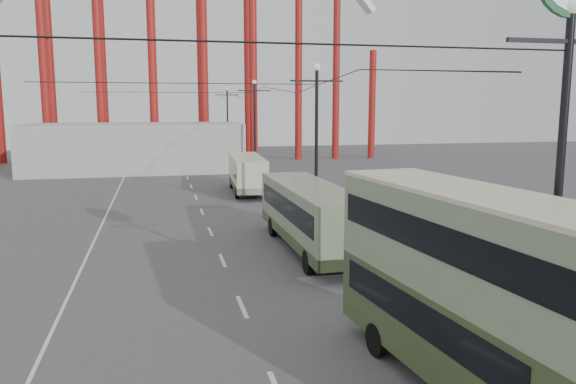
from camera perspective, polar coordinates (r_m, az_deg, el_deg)
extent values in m
plane|color=#4C4C4F|center=(16.32, 1.06, -16.07)|extent=(160.00, 160.00, 0.00)
cube|color=silver|center=(34.16, -8.35, -2.90)|extent=(0.15, 82.00, 0.01)
cube|color=silver|center=(36.18, 1.67, -2.16)|extent=(0.12, 120.00, 0.01)
cube|color=silver|center=(35.20, -18.28, -2.91)|extent=(0.12, 120.00, 0.01)
cylinder|color=black|center=(14.82, 25.68, -1.25)|extent=(0.20, 0.20, 9.00)
cylinder|color=black|center=(16.05, 24.64, -16.37)|extent=(0.44, 0.44, 0.50)
cube|color=black|center=(14.70, 26.69, 13.51)|extent=(3.20, 0.10, 0.10)
sphere|color=white|center=(14.80, 26.91, 16.58)|extent=(0.44, 0.44, 0.44)
cylinder|color=black|center=(33.73, 2.90, 4.74)|extent=(0.20, 0.20, 9.00)
cylinder|color=black|center=(34.29, 2.84, -2.36)|extent=(0.44, 0.44, 0.50)
cube|color=black|center=(33.68, 2.95, 11.20)|extent=(3.20, 0.10, 0.10)
sphere|color=white|center=(33.73, 2.96, 12.56)|extent=(0.44, 0.44, 0.44)
cylinder|color=black|center=(55.19, -3.39, 6.29)|extent=(0.20, 0.20, 9.00)
cylinder|color=black|center=(55.53, -3.35, 1.91)|extent=(0.44, 0.44, 0.50)
cube|color=black|center=(55.16, -3.43, 10.24)|extent=(3.20, 0.10, 0.10)
sphere|color=white|center=(55.19, -3.44, 11.07)|extent=(0.44, 0.44, 0.44)
cylinder|color=black|center=(76.95, -6.16, 6.95)|extent=(0.20, 0.20, 9.00)
cylinder|color=black|center=(77.20, -6.11, 3.79)|extent=(0.44, 0.44, 0.50)
cube|color=black|center=(76.93, -6.20, 9.78)|extent=(3.20, 0.10, 0.10)
sphere|color=white|center=(76.95, -6.21, 10.37)|extent=(0.44, 0.44, 0.44)
cylinder|color=maroon|center=(70.78, -23.70, 13.42)|extent=(1.00, 1.00, 27.00)
cylinder|color=maroon|center=(74.70, -23.12, 13.17)|extent=(1.00, 1.00, 27.00)
cylinder|color=maroon|center=(70.55, -18.91, 17.39)|extent=(1.00, 1.00, 36.00)
cylinder|color=maroon|center=(74.48, -18.59, 16.92)|extent=(1.00, 1.00, 36.00)
cylinder|color=maroon|center=(72.99, 1.09, 15.16)|extent=(0.90, 0.90, 30.00)
cylinder|color=maroon|center=(74.03, 4.92, 11.93)|extent=(0.90, 0.90, 22.00)
cylinder|color=maroon|center=(75.59, 8.53, 8.76)|extent=(0.90, 0.90, 14.00)
cube|color=#A1A19B|center=(61.57, -15.23, 4.39)|extent=(22.00, 10.00, 5.00)
cube|color=#303C20|center=(14.32, 17.89, -13.54)|extent=(3.24, 9.39, 2.02)
cube|color=black|center=(14.18, 17.97, -11.99)|extent=(3.09, 7.56, 0.83)
cube|color=gray|center=(13.94, 18.11, -9.15)|extent=(3.26, 9.39, 0.28)
cube|color=gray|center=(13.64, 18.34, -4.54)|extent=(3.24, 9.39, 2.02)
cube|color=black|center=(13.62, 18.36, -4.17)|extent=(3.22, 8.84, 0.78)
cube|color=beige|center=(13.44, 18.56, -0.11)|extent=(3.26, 9.39, 0.11)
cylinder|color=black|center=(16.21, 9.02, -14.58)|extent=(0.35, 0.94, 0.92)
cylinder|color=black|center=(17.22, 15.32, -13.36)|extent=(0.35, 0.94, 0.92)
cube|color=gray|center=(26.71, 2.29, -2.25)|extent=(2.62, 11.07, 2.41)
cube|color=black|center=(26.63, 2.29, -1.40)|extent=(2.65, 9.87, 0.95)
cube|color=#303C20|center=(26.91, 2.28, -4.24)|extent=(2.65, 11.07, 0.50)
cube|color=gray|center=(26.49, 2.30, 0.48)|extent=(2.64, 11.07, 0.16)
cylinder|color=black|center=(29.65, -1.49, -3.61)|extent=(0.29, 1.01, 1.00)
cylinder|color=black|center=(30.20, 2.74, -3.40)|extent=(0.29, 1.01, 1.00)
cylinder|color=black|center=(23.40, 1.94, -6.99)|extent=(0.29, 1.01, 1.00)
cylinder|color=black|center=(24.09, 7.18, -6.60)|extent=(0.29, 1.01, 1.00)
cube|color=beige|center=(44.70, -4.19, 2.01)|extent=(2.85, 9.38, 2.22)
cube|color=black|center=(44.66, -4.19, 2.48)|extent=(2.83, 8.27, 0.88)
cube|color=#303C20|center=(44.81, -4.18, 0.89)|extent=(2.88, 9.38, 0.46)
cube|color=beige|center=(44.58, -4.20, 3.52)|extent=(2.87, 9.38, 0.15)
cylinder|color=black|center=(47.14, -5.72, 0.92)|extent=(0.31, 0.94, 0.93)
cylinder|color=black|center=(47.33, -3.19, 0.98)|extent=(0.31, 0.94, 0.93)
cylinder|color=black|center=(42.03, -5.23, -0.03)|extent=(0.31, 0.94, 0.93)
cylinder|color=black|center=(42.23, -2.39, 0.04)|extent=(0.31, 0.94, 0.93)
imported|color=black|center=(25.20, 2.40, -4.72)|extent=(0.85, 0.74, 1.97)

